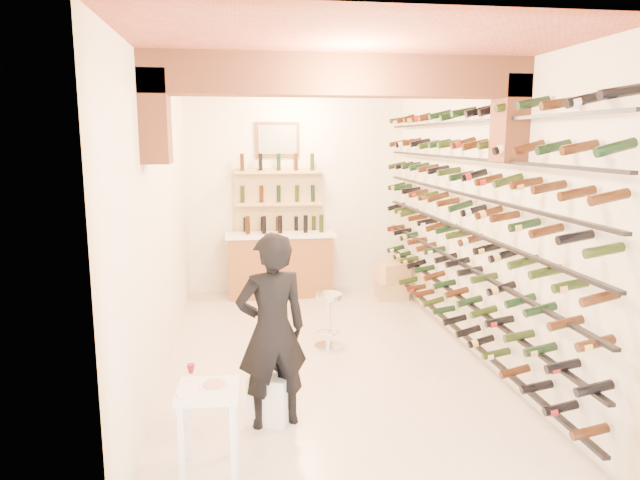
# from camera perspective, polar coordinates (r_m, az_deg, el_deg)

# --- Properties ---
(ground) EXTENTS (6.00, 6.00, 0.00)m
(ground) POSITION_cam_1_polar(r_m,az_deg,el_deg) (6.76, 0.37, -11.36)
(ground) COLOR beige
(ground) RESTS_ON ground
(room_shell) EXTENTS (3.52, 6.02, 3.21)m
(room_shell) POSITION_cam_1_polar(r_m,az_deg,el_deg) (6.04, 0.76, 7.99)
(room_shell) COLOR white
(room_shell) RESTS_ON ground
(wine_rack) EXTENTS (0.32, 5.70, 2.56)m
(wine_rack) POSITION_cam_1_polar(r_m,az_deg,el_deg) (6.76, 13.34, 1.95)
(wine_rack) COLOR black
(wine_rack) RESTS_ON ground
(back_counter) EXTENTS (1.70, 0.62, 1.29)m
(back_counter) POSITION_cam_1_polar(r_m,az_deg,el_deg) (9.10, -3.96, -2.25)
(back_counter) COLOR brown
(back_counter) RESTS_ON ground
(back_shelving) EXTENTS (1.40, 0.31, 2.73)m
(back_shelving) POSITION_cam_1_polar(r_m,az_deg,el_deg) (9.23, -4.12, 1.93)
(back_shelving) COLOR tan
(back_shelving) RESTS_ON ground
(tasting_table) EXTENTS (0.47, 0.47, 0.80)m
(tasting_table) POSITION_cam_1_polar(r_m,az_deg,el_deg) (4.49, -11.02, -15.61)
(tasting_table) COLOR white
(tasting_table) RESTS_ON ground
(white_stool) EXTENTS (0.44, 0.44, 0.43)m
(white_stool) POSITION_cam_1_polar(r_m,az_deg,el_deg) (5.28, -4.89, -15.25)
(white_stool) COLOR white
(white_stool) RESTS_ON ground
(person) EXTENTS (0.70, 0.54, 1.70)m
(person) POSITION_cam_1_polar(r_m,az_deg,el_deg) (4.97, -4.80, -8.96)
(person) COLOR black
(person) RESTS_ON ground
(chrome_barstool) EXTENTS (0.34, 0.34, 0.67)m
(chrome_barstool) POSITION_cam_1_polar(r_m,az_deg,el_deg) (6.87, 0.86, -7.60)
(chrome_barstool) COLOR silver
(chrome_barstool) RESTS_ON ground
(crate_lower) EXTENTS (0.47, 0.33, 0.28)m
(crate_lower) POSITION_cam_1_polar(r_m,az_deg,el_deg) (9.05, 7.12, -4.93)
(crate_lower) COLOR tan
(crate_lower) RESTS_ON ground
(crate_upper) EXTENTS (0.59, 0.50, 0.29)m
(crate_upper) POSITION_cam_1_polar(r_m,az_deg,el_deg) (8.98, 7.16, -3.17)
(crate_upper) COLOR tan
(crate_upper) RESTS_ON crate_lower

